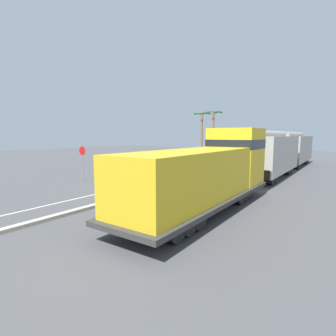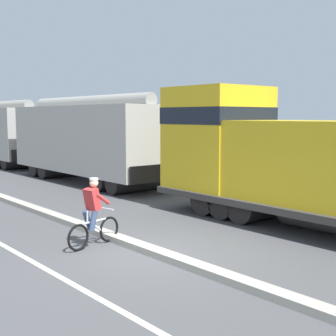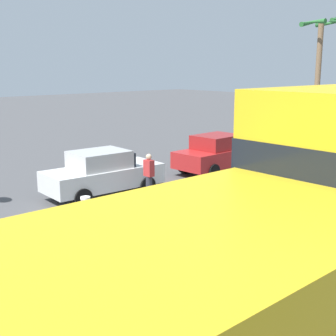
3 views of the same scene
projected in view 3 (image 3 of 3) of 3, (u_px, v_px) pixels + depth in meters
The scene contains 9 objects.
ground_plane at pixel (44, 301), 9.16m from camera, with size 120.00×120.00×0.00m, color #4C4C4F.
median_curb at pixel (241, 228), 13.06m from camera, with size 0.36×36.00×0.16m, color #B2AD9E.
lane_stripe at pixel (181, 211), 14.82m from camera, with size 0.14×36.00×0.01m, color silver.
parked_car_white at pixel (103, 173), 16.46m from camera, with size 1.99×4.28×1.62m.
parked_car_red at pixel (218, 153), 20.23m from camera, with size 1.95×4.26×1.62m.
parked_car_black at pixel (285, 141), 23.32m from camera, with size 1.85×4.21×1.62m.
cyclist at pixel (86, 235), 10.43m from camera, with size 1.68×0.55×1.71m.
palm_tree_far at pixel (319, 55), 30.19m from camera, with size 2.18×2.19×7.45m.
pedestrian_by_cars at pixel (149, 176), 15.87m from camera, with size 0.34×0.22×1.62m.
Camera 3 is at (7.87, -3.79, 4.52)m, focal length 50.00 mm.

